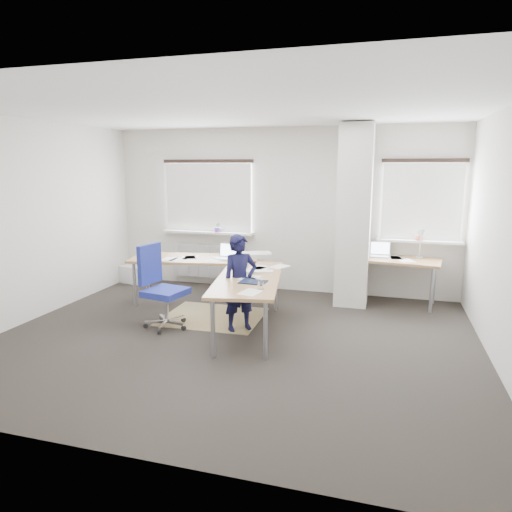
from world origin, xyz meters
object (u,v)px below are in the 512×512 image
(desk_side, at_px, (394,261))
(person, at_px, (240,283))
(task_chair, at_px, (163,305))
(desk_main, at_px, (223,269))

(desk_side, bearing_deg, person, -128.68)
(desk_side, xyz_separation_m, person, (-1.96, -1.82, -0.04))
(desk_side, relative_size, person, 1.16)
(task_chair, relative_size, person, 0.88)
(person, bearing_deg, desk_main, 89.36)
(desk_main, xyz_separation_m, person, (0.43, -0.54, -0.05))
(desk_side, distance_m, person, 2.67)
(task_chair, distance_m, person, 1.10)
(desk_side, distance_m, task_chair, 3.62)
(desk_side, xyz_separation_m, task_chair, (-2.99, -2.01, -0.37))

